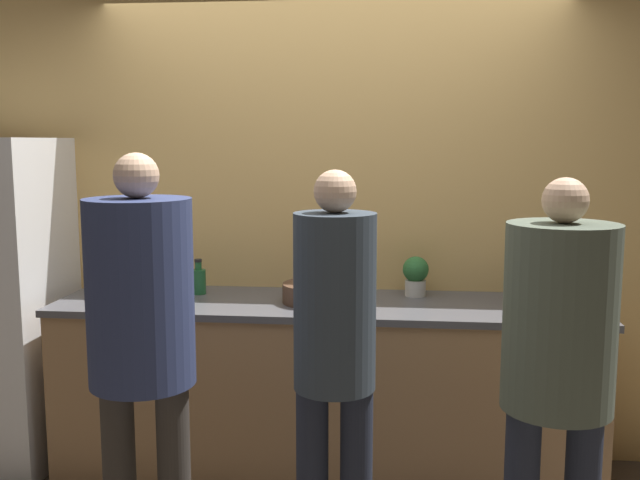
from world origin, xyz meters
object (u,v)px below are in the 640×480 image
(fruit_bowl, at_px, (317,292))
(person_right, at_px, (558,351))
(person_left, at_px, (141,324))
(potted_plant, at_px, (416,275))
(person_center, at_px, (335,345))
(cup_black, at_px, (532,289))
(bottle_green, at_px, (199,280))
(utensil_crock, at_px, (149,274))
(bottle_dark, at_px, (148,288))

(fruit_bowl, bearing_deg, person_right, -44.14)
(person_right, height_order, fruit_bowl, person_right)
(person_left, height_order, potted_plant, person_left)
(person_center, relative_size, cup_black, 16.48)
(person_left, relative_size, fruit_bowl, 4.92)
(bottle_green, height_order, potted_plant, potted_plant)
(potted_plant, bearing_deg, person_center, -107.96)
(person_left, bearing_deg, utensil_crock, 108.37)
(bottle_dark, height_order, potted_plant, potted_plant)
(utensil_crock, height_order, potted_plant, utensil_crock)
(potted_plant, bearing_deg, bottle_dark, -166.47)
(cup_black, distance_m, potted_plant, 0.61)
(potted_plant, bearing_deg, person_right, -67.46)
(person_left, distance_m, fruit_bowl, 1.12)
(bottle_green, xyz_separation_m, cup_black, (1.76, 0.06, -0.02))
(person_right, bearing_deg, potted_plant, 112.54)
(person_right, xyz_separation_m, cup_black, (0.12, 1.16, -0.01))
(cup_black, xyz_separation_m, potted_plant, (-0.60, 0.01, 0.07))
(person_center, relative_size, fruit_bowl, 4.73)
(person_left, xyz_separation_m, bottle_green, (-0.08, 1.10, -0.04))
(person_right, bearing_deg, person_center, 172.37)
(person_right, xyz_separation_m, utensil_crock, (-1.97, 1.23, 0.01))
(person_left, relative_size, bottle_green, 9.05)
(person_right, height_order, potted_plant, person_right)
(person_center, bearing_deg, utensil_crock, 135.57)
(fruit_bowl, xyz_separation_m, cup_black, (1.11, 0.20, -0.00))
(fruit_bowl, bearing_deg, bottle_green, 168.26)
(bottle_green, relative_size, bottle_dark, 0.92)
(person_center, height_order, bottle_dark, person_center)
(person_center, bearing_deg, person_right, -7.63)
(person_right, xyz_separation_m, potted_plant, (-0.48, 1.16, 0.05))
(person_center, relative_size, utensil_crock, 5.64)
(bottle_green, relative_size, potted_plant, 0.89)
(person_right, distance_m, fruit_bowl, 1.38)
(utensil_crock, bearing_deg, person_right, -32.07)
(person_center, distance_m, fruit_bowl, 0.86)
(person_right, bearing_deg, utensil_crock, 147.93)
(bottle_dark, xyz_separation_m, cup_black, (1.95, 0.32, -0.03))
(person_center, height_order, potted_plant, person_center)
(utensil_crock, distance_m, bottle_green, 0.36)
(utensil_crock, distance_m, bottle_dark, 0.42)
(person_left, bearing_deg, bottle_dark, 108.15)
(person_right, xyz_separation_m, bottle_green, (-1.64, 1.09, 0.01))
(person_right, bearing_deg, fruit_bowl, 135.86)
(person_center, distance_m, potted_plant, 1.11)
(fruit_bowl, bearing_deg, potted_plant, 22.00)
(person_left, height_order, cup_black, person_left)
(utensil_crock, bearing_deg, bottle_dark, -71.18)
(utensil_crock, bearing_deg, fruit_bowl, -15.68)
(cup_black, bearing_deg, utensil_crock, 177.87)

